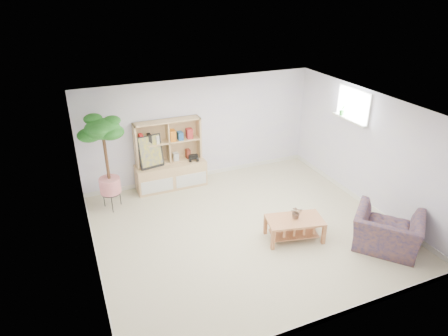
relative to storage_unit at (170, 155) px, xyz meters
name	(u,v)px	position (x,y,z in m)	size (l,w,h in m)	color
floor	(245,230)	(0.81, -2.24, -0.79)	(5.50, 5.00, 0.01)	#C5B98E
ceiling	(249,109)	(0.81, -2.24, 1.61)	(5.50, 5.00, 0.01)	white
walls	(247,174)	(0.81, -2.24, 0.41)	(5.51, 5.01, 2.40)	silver
baseboard	(245,227)	(0.81, -2.24, -0.74)	(5.50, 5.00, 0.10)	silver
window	(354,105)	(3.54, -1.64, 1.21)	(0.10, 0.98, 0.68)	white
window_sill	(349,120)	(3.48, -1.64, 0.89)	(0.14, 1.00, 0.04)	silver
storage_unit	(170,155)	(0.00, 0.00, 0.00)	(1.58, 0.53, 1.58)	tan
poster	(151,152)	(-0.43, -0.04, 0.17)	(0.53, 0.12, 0.74)	yellow
toy_truck	(193,157)	(0.53, -0.06, -0.12)	(0.30, 0.21, 0.16)	black
coffee_table	(294,229)	(1.51, -2.84, -0.58)	(1.02, 0.55, 0.42)	#AB5B30
table_plant	(296,212)	(1.55, -2.81, -0.26)	(0.21, 0.19, 0.24)	#286B2C
floor_tree	(107,164)	(-1.40, -0.43, 0.22)	(0.75, 0.75, 2.03)	#2C7128
armchair	(388,229)	(2.85, -3.73, -0.38)	(1.10, 0.96, 0.82)	navy
sill_plant	(342,110)	(3.48, -1.36, 1.03)	(0.13, 0.10, 0.23)	#2C7128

